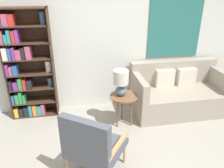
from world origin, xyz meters
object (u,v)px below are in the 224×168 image
(armchair, at_px, (91,144))
(side_table, at_px, (124,99))
(couch, at_px, (177,93))
(bookshelf, at_px, (25,68))
(table_lamp, at_px, (121,81))

(armchair, distance_m, side_table, 1.27)
(couch, bearing_deg, bookshelf, 174.23)
(bookshelf, distance_m, side_table, 1.81)
(bookshelf, xyz_separation_m, side_table, (1.64, -0.62, -0.44))
(side_table, height_order, table_lamp, table_lamp)
(bookshelf, xyz_separation_m, couch, (2.79, -0.28, -0.59))
(couch, xyz_separation_m, side_table, (-1.15, -0.34, 0.15))
(armchair, bearing_deg, table_lamp, 61.69)
(armchair, distance_m, table_lamp, 1.30)
(side_table, bearing_deg, couch, 16.51)
(armchair, xyz_separation_m, side_table, (0.65, 1.09, -0.02))
(couch, bearing_deg, side_table, -163.49)
(bookshelf, bearing_deg, side_table, -20.76)
(armchair, bearing_deg, couch, 38.43)
(couch, distance_m, side_table, 1.21)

